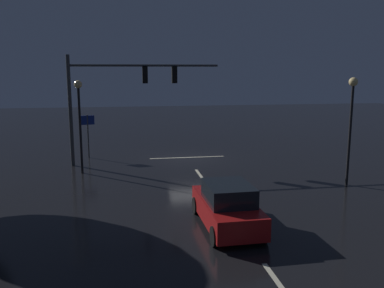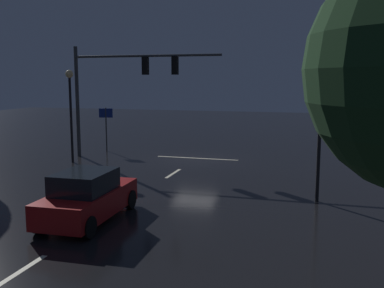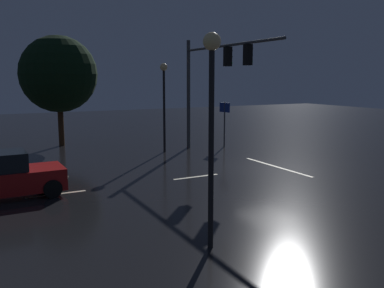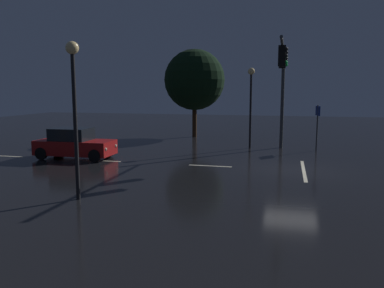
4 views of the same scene
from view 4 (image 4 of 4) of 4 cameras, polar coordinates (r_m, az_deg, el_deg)
ground_plane at (r=19.16m, az=14.55°, el=-3.72°), size 80.00×80.00×0.00m
traffic_signal_assembly at (r=23.10m, az=13.26°, el=10.01°), size 9.07×0.47×6.65m
lane_dash_far at (r=19.52m, az=2.72°, el=-3.25°), size 0.16×2.20×0.01m
lane_dash_mid at (r=21.48m, az=-13.20°, el=-2.42°), size 0.16×2.20×0.01m
lane_dash_near at (r=24.78m, az=-25.65°, el=-1.63°), size 0.16×2.20×0.01m
stop_bar at (r=19.18m, az=16.18°, el=-3.76°), size 5.00×0.16×0.01m
car_approaching at (r=22.59m, az=-16.99°, el=-0.01°), size 1.99×4.40×1.70m
street_lamp_left_kerb at (r=13.73m, az=-17.05°, el=7.43°), size 0.44×0.44×5.42m
street_lamp_right_kerb at (r=25.40m, az=8.70°, el=7.51°), size 0.44×0.44×5.21m
route_sign at (r=25.38m, az=18.06°, el=3.67°), size 0.90×0.22×2.87m
tree_right_near at (r=31.42m, az=0.38°, el=9.45°), size 4.88×4.88×7.05m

